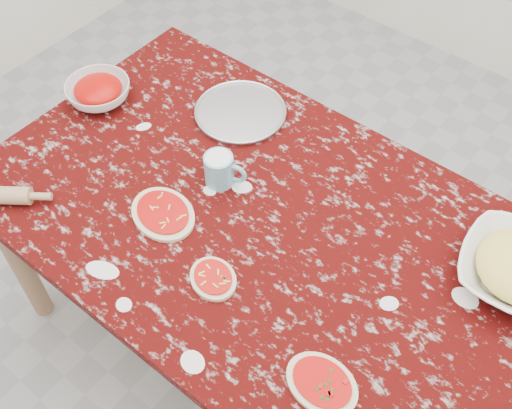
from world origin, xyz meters
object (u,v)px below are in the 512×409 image
at_px(worktable, 256,233).
at_px(pizza_tray, 240,113).
at_px(sauce_bowl, 99,92).
at_px(flour_mug, 220,169).

height_order(worktable, pizza_tray, pizza_tray).
bearing_deg(pizza_tray, sauce_bowl, -149.63).
distance_m(pizza_tray, sauce_bowl, 0.47).
relative_size(pizza_tray, flour_mug, 2.31).
height_order(worktable, flour_mug, flour_mug).
relative_size(pizza_tray, sauce_bowl, 1.39).
xyz_separation_m(pizza_tray, flour_mug, (0.14, -0.26, 0.05)).
distance_m(sauce_bowl, flour_mug, 0.55).
distance_m(worktable, flour_mug, 0.21).
relative_size(worktable, flour_mug, 12.70).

